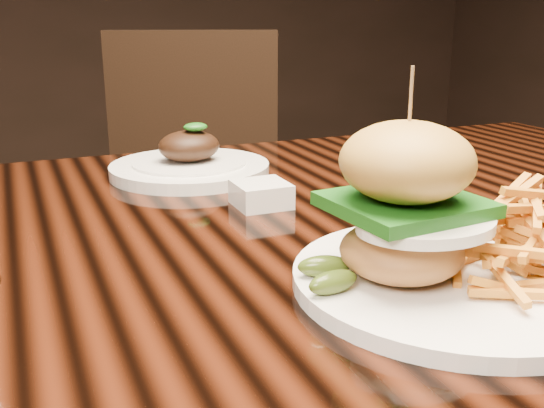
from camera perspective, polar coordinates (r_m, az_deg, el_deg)
name	(u,v)px	position (r m, az deg, el deg)	size (l,w,h in m)	color
dining_table	(271,276)	(0.81, -0.10, -6.43)	(1.60, 0.90, 0.75)	black
burger_plate	(457,232)	(0.60, 16.21, -2.47)	(0.30, 0.30, 0.20)	white
ramekin	(261,194)	(0.83, -0.99, 0.88)	(0.07, 0.07, 0.03)	white
far_dish	(190,165)	(1.01, -7.39, 3.52)	(0.25, 0.25, 0.08)	white
chair_far	(193,192)	(1.70, -7.06, 1.09)	(0.59, 0.59, 0.95)	black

